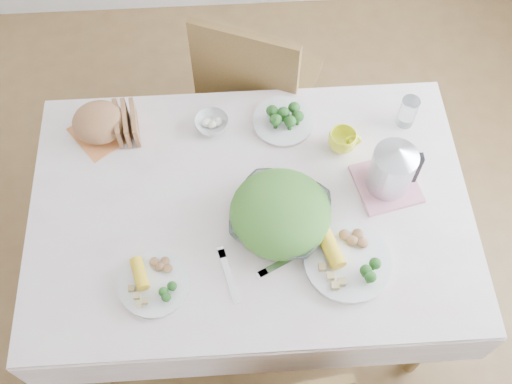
{
  "coord_description": "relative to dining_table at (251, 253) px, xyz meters",
  "views": [
    {
      "loc": [
        -0.04,
        -0.97,
        2.55
      ],
      "look_at": [
        0.02,
        0.02,
        0.82
      ],
      "focal_mm": 42.0,
      "sensor_mm": 36.0,
      "label": 1
    }
  ],
  "objects": [
    {
      "name": "chair_far",
      "position": [
        0.09,
        0.76,
        0.09
      ],
      "size": [
        0.59,
        0.59,
        1.0
      ],
      "primitive_type": "cube",
      "rotation": [
        0.0,
        0.0,
        2.75
      ],
      "color": "brown",
      "rests_on": "floor"
    },
    {
      "name": "dinner_plate_left",
      "position": [
        -0.32,
        -0.27,
        0.4
      ],
      "size": [
        0.24,
        0.24,
        0.02
      ],
      "primitive_type": "cylinder",
      "rotation": [
        0.0,
        0.0,
        -0.07
      ],
      "color": "white",
      "rests_on": "tablecloth"
    },
    {
      "name": "dining_table",
      "position": [
        0.0,
        0.0,
        0.0
      ],
      "size": [
        1.4,
        0.9,
        0.75
      ],
      "primitive_type": "cube",
      "color": "brown",
      "rests_on": "floor"
    },
    {
      "name": "salad_bowl",
      "position": [
        0.09,
        -0.07,
        0.43
      ],
      "size": [
        0.41,
        0.41,
        0.08
      ],
      "primitive_type": "imported",
      "rotation": [
        0.0,
        0.0,
        -0.4
      ],
      "color": "white",
      "rests_on": "tablecloth"
    },
    {
      "name": "dinner_plate_right",
      "position": [
        0.3,
        -0.23,
        0.4
      ],
      "size": [
        0.3,
        0.3,
        0.02
      ],
      "primitive_type": "cylinder",
      "rotation": [
        0.0,
        0.0,
        -0.06
      ],
      "color": "white",
      "rests_on": "tablecloth"
    },
    {
      "name": "fork_right",
      "position": [
        0.23,
        -0.18,
        0.39
      ],
      "size": [
        0.06,
        0.21,
        0.0
      ],
      "primitive_type": "cube",
      "rotation": [
        0.0,
        0.0,
        -0.17
      ],
      "color": "silver",
      "rests_on": "tablecloth"
    },
    {
      "name": "glass_tumbler",
      "position": [
        0.59,
        0.32,
        0.45
      ],
      "size": [
        0.07,
        0.07,
        0.12
      ],
      "primitive_type": "cylinder",
      "rotation": [
        0.0,
        0.0,
        0.04
      ],
      "color": "white",
      "rests_on": "tablecloth"
    },
    {
      "name": "napkin",
      "position": [
        -0.52,
        0.34,
        0.39
      ],
      "size": [
        0.27,
        0.27,
        0.0
      ],
      "primitive_type": "cube",
      "rotation": [
        0.0,
        0.0,
        0.64
      ],
      "color": "#DE8141",
      "rests_on": "tablecloth"
    },
    {
      "name": "bread_loaf",
      "position": [
        -0.52,
        0.34,
        0.45
      ],
      "size": [
        0.25,
        0.24,
        0.11
      ],
      "primitive_type": "ellipsoid",
      "rotation": [
        0.0,
        0.0,
        0.41
      ],
      "color": "brown",
      "rests_on": "napkin"
    },
    {
      "name": "pink_tray",
      "position": [
        0.47,
        0.05,
        0.4
      ],
      "size": [
        0.24,
        0.24,
        0.02
      ],
      "primitive_type": "cube",
      "rotation": [
        0.0,
        0.0,
        0.22
      ],
      "color": "#D38191",
      "rests_on": "tablecloth"
    },
    {
      "name": "knife",
      "position": [
        0.1,
        -0.21,
        0.39
      ],
      "size": [
        0.18,
        0.1,
        0.0
      ],
      "primitive_type": "cube",
      "rotation": [
        0.0,
        0.0,
        2.03
      ],
      "color": "silver",
      "rests_on": "tablecloth"
    },
    {
      "name": "tablecloth",
      "position": [
        0.0,
        0.0,
        0.38
      ],
      "size": [
        1.5,
        1.0,
        0.01
      ],
      "primitive_type": "cube",
      "color": "white",
      "rests_on": "dining_table"
    },
    {
      "name": "fruit_bowl",
      "position": [
        -0.12,
        0.34,
        0.41
      ],
      "size": [
        0.16,
        0.16,
        0.04
      ],
      "primitive_type": "imported",
      "rotation": [
        0.0,
        0.0,
        0.34
      ],
      "color": "white",
      "rests_on": "tablecloth"
    },
    {
      "name": "yellow_mug",
      "position": [
        0.34,
        0.22,
        0.43
      ],
      "size": [
        0.11,
        0.11,
        0.08
      ],
      "primitive_type": "imported",
      "rotation": [
        0.0,
        0.0,
        -0.04
      ],
      "color": "#F5F827",
      "rests_on": "tablecloth"
    },
    {
      "name": "floor",
      "position": [
        0.0,
        0.0,
        -0.38
      ],
      "size": [
        3.6,
        3.6,
        0.0
      ],
      "primitive_type": "plane",
      "color": "brown",
      "rests_on": "ground"
    },
    {
      "name": "broccoli_plate",
      "position": [
        0.14,
        0.34,
        0.4
      ],
      "size": [
        0.28,
        0.28,
        0.02
      ],
      "primitive_type": "cylinder",
      "rotation": [
        0.0,
        0.0,
        0.26
      ],
      "color": "beige",
      "rests_on": "tablecloth"
    },
    {
      "name": "electric_kettle",
      "position": [
        0.47,
        0.05,
        0.51
      ],
      "size": [
        0.19,
        0.19,
        0.21
      ],
      "primitive_type": "cylinder",
      "rotation": [
        0.0,
        0.0,
        0.32
      ],
      "color": "#B2B5BA",
      "rests_on": "pink_tray"
    },
    {
      "name": "fork_left",
      "position": [
        -0.08,
        -0.25,
        0.39
      ],
      "size": [
        0.07,
        0.19,
        0.0
      ],
      "primitive_type": "cube",
      "rotation": [
        0.0,
        0.0,
        0.24
      ],
      "color": "silver",
      "rests_on": "tablecloth"
    }
  ]
}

